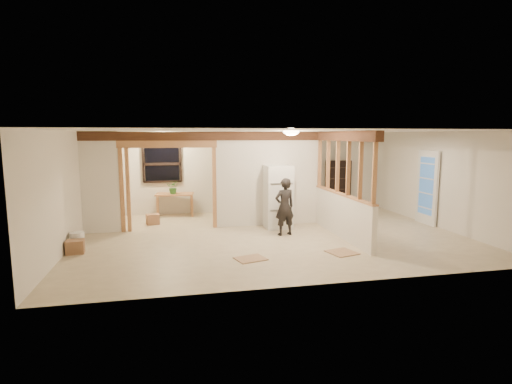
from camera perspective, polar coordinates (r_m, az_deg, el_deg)
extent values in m
cube|color=beige|center=(9.68, 2.29, -6.28)|extent=(9.00, 6.50, 0.01)
cube|color=white|center=(9.38, 2.38, 8.71)|extent=(9.00, 6.50, 0.01)
cube|color=silver|center=(12.61, -1.30, 2.86)|extent=(9.00, 0.01, 2.50)
cube|color=silver|center=(6.39, 9.53, -2.35)|extent=(9.00, 0.01, 2.50)
cube|color=silver|center=(9.42, -25.25, 0.32)|extent=(0.01, 6.50, 2.50)
cube|color=silver|center=(11.42, 24.80, 1.57)|extent=(0.01, 6.50, 2.50)
cube|color=silver|center=(10.50, -21.37, 1.26)|extent=(0.90, 0.12, 2.50)
cube|color=silver|center=(10.66, 1.79, 1.90)|extent=(2.80, 0.12, 2.50)
cube|color=#B97E4D|center=(10.37, -12.31, 0.72)|extent=(2.46, 0.14, 2.20)
cube|color=#502D1B|center=(10.38, -4.70, 7.96)|extent=(7.00, 0.18, 0.22)
cube|color=#502D1B|center=(9.53, 12.43, 7.80)|extent=(0.18, 3.30, 0.22)
cube|color=silver|center=(9.72, 12.10, -3.35)|extent=(0.12, 3.20, 1.00)
cube|color=#B97E4D|center=(9.56, 12.30, 3.48)|extent=(0.14, 3.20, 1.32)
cube|color=black|center=(12.29, -13.26, 3.92)|extent=(1.12, 0.10, 1.10)
cube|color=white|center=(11.72, 23.25, 0.58)|extent=(0.12, 0.86, 2.00)
ellipsoid|color=#FFEABF|center=(8.98, 5.05, 8.59)|extent=(0.36, 0.36, 0.16)
ellipsoid|color=#FFEABF|center=(11.39, -13.00, 8.30)|extent=(0.32, 0.32, 0.14)
ellipsoid|color=#FFD88C|center=(10.70, -10.32, 6.79)|extent=(0.07, 0.07, 0.07)
cube|color=white|center=(10.38, 3.16, -0.68)|extent=(0.67, 0.65, 1.63)
imported|color=black|center=(9.63, 4.10, -2.11)|extent=(0.57, 0.43, 1.39)
cube|color=#B97E4D|center=(12.17, -11.52, -1.80)|extent=(1.15, 0.68, 0.69)
imported|color=#205225|center=(12.00, -11.72, 0.66)|extent=(0.42, 0.38, 0.39)
cylinder|color=#AF070B|center=(12.10, -20.23, -2.43)|extent=(0.45, 0.45, 0.59)
cube|color=black|center=(13.35, 11.64, 1.02)|extent=(0.79, 0.26, 1.59)
cylinder|color=white|center=(9.31, -24.17, -6.37)|extent=(0.36, 0.36, 0.37)
cube|color=#956748|center=(11.22, -14.54, -3.79)|extent=(0.38, 0.35, 0.28)
cube|color=#956748|center=(11.74, -19.87, -3.56)|extent=(0.30, 0.30, 0.25)
cube|color=#956748|center=(9.02, -24.42, -7.14)|extent=(0.37, 0.31, 0.28)
cube|color=tan|center=(8.49, 12.18, -8.43)|extent=(0.66, 0.66, 0.02)
cube|color=tan|center=(7.90, -0.78, -9.50)|extent=(0.67, 0.59, 0.02)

